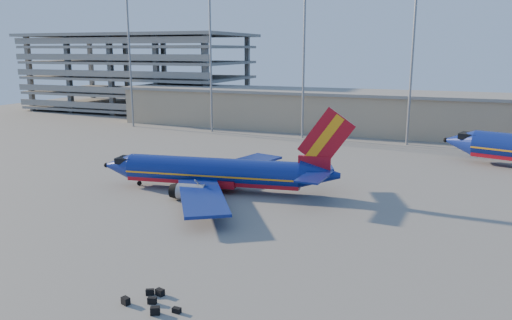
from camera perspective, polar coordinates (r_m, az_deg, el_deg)
The scene contains 6 objects.
ground at distance 55.88m, azimuth -3.33°, elevation -5.33°, with size 220.00×220.00×0.00m, color slate.
terminal_building at distance 107.63m, azimuth 14.91°, elevation 5.27°, with size 122.00×16.00×8.50m.
parking_garage at distance 148.75m, azimuth -13.16°, elevation 10.12°, with size 62.00×32.00×21.40m.
light_mast_row at distance 95.77m, azimuth 11.40°, elevation 12.54°, with size 101.60×1.60×28.65m.
aircraft_main at distance 61.48m, azimuth -4.28°, elevation -1.46°, with size 31.67×30.25×10.76m.
luggage_pile at distance 36.24m, azimuth -11.86°, elevation -15.49°, with size 4.47×2.96×0.55m.
Camera 1 is at (22.71, -48.11, 17.09)m, focal length 35.00 mm.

